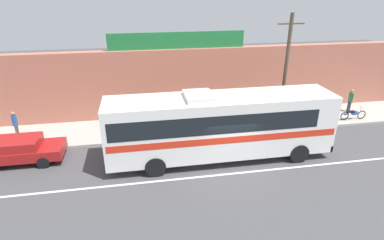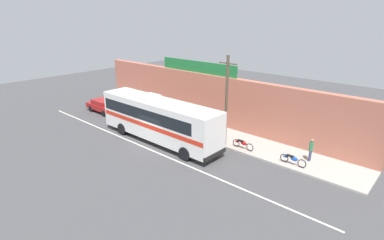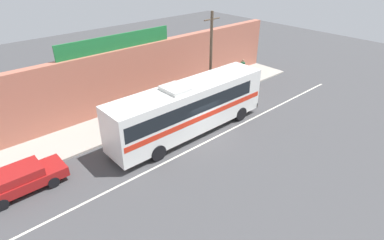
{
  "view_description": "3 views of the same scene",
  "coord_description": "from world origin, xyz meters",
  "px_view_note": "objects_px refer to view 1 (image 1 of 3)",
  "views": [
    {
      "loc": [
        -4.35,
        -13.48,
        8.78
      ],
      "look_at": [
        -1.61,
        1.98,
        1.89
      ],
      "focal_mm": 29.01,
      "sensor_mm": 36.0,
      "label": 1
    },
    {
      "loc": [
        17.59,
        -14.96,
        10.15
      ],
      "look_at": [
        2.36,
        2.06,
        2.19
      ],
      "focal_mm": 28.44,
      "sensor_mm": 36.0,
      "label": 2
    },
    {
      "loc": [
        -12.73,
        -13.34,
        11.38
      ],
      "look_at": [
        -0.5,
        0.37,
        1.28
      ],
      "focal_mm": 29.33,
      "sensor_mm": 36.0,
      "label": 3
    }
  ],
  "objects_px": {
    "utility_pole": "(285,72)",
    "pedestrian_far_right": "(15,123)",
    "motorcycle_orange": "(353,114)",
    "parked_car": "(20,150)",
    "intercity_bus": "(219,124)",
    "pedestrian_near_shop": "(351,99)",
    "motorcycle_blue": "(298,118)"
  },
  "relations": [
    {
      "from": "utility_pole",
      "to": "pedestrian_far_right",
      "type": "distance_m",
      "value": 16.62
    },
    {
      "from": "motorcycle_orange",
      "to": "parked_car",
      "type": "bearing_deg",
      "value": -175.2
    },
    {
      "from": "intercity_bus",
      "to": "pedestrian_near_shop",
      "type": "xyz_separation_m",
      "value": [
        11.09,
        4.57,
        -0.93
      ]
    },
    {
      "from": "intercity_bus",
      "to": "pedestrian_far_right",
      "type": "height_order",
      "value": "intercity_bus"
    },
    {
      "from": "intercity_bus",
      "to": "motorcycle_orange",
      "type": "bearing_deg",
      "value": 16.9
    },
    {
      "from": "intercity_bus",
      "to": "pedestrian_near_shop",
      "type": "relative_size",
      "value": 6.99
    },
    {
      "from": "utility_pole",
      "to": "pedestrian_near_shop",
      "type": "relative_size",
      "value": 4.2
    },
    {
      "from": "utility_pole",
      "to": "motorcycle_orange",
      "type": "bearing_deg",
      "value": 3.44
    },
    {
      "from": "motorcycle_blue",
      "to": "parked_car",
      "type": "bearing_deg",
      "value": -174.19
    },
    {
      "from": "pedestrian_near_shop",
      "to": "pedestrian_far_right",
      "type": "relative_size",
      "value": 0.99
    },
    {
      "from": "motorcycle_blue",
      "to": "motorcycle_orange",
      "type": "relative_size",
      "value": 0.98
    },
    {
      "from": "intercity_bus",
      "to": "parked_car",
      "type": "distance_m",
      "value": 10.64
    },
    {
      "from": "motorcycle_orange",
      "to": "pedestrian_near_shop",
      "type": "relative_size",
      "value": 1.12
    },
    {
      "from": "utility_pole",
      "to": "parked_car",
      "type": "bearing_deg",
      "value": -174.71
    },
    {
      "from": "utility_pole",
      "to": "motorcycle_blue",
      "type": "distance_m",
      "value": 3.63
    },
    {
      "from": "motorcycle_blue",
      "to": "pedestrian_far_right",
      "type": "height_order",
      "value": "pedestrian_far_right"
    },
    {
      "from": "utility_pole",
      "to": "motorcycle_orange",
      "type": "xyz_separation_m",
      "value": [
        5.59,
        0.34,
        -3.29
      ]
    },
    {
      "from": "motorcycle_blue",
      "to": "intercity_bus",
      "type": "bearing_deg",
      "value": -153.74
    },
    {
      "from": "utility_pole",
      "to": "pedestrian_far_right",
      "type": "xyz_separation_m",
      "value": [
        -16.34,
        1.39,
        -2.72
      ]
    },
    {
      "from": "intercity_bus",
      "to": "motorcycle_blue",
      "type": "relative_size",
      "value": 6.34
    },
    {
      "from": "intercity_bus",
      "to": "pedestrian_near_shop",
      "type": "height_order",
      "value": "intercity_bus"
    },
    {
      "from": "intercity_bus",
      "to": "pedestrian_far_right",
      "type": "distance_m",
      "value": 12.29
    },
    {
      "from": "motorcycle_blue",
      "to": "motorcycle_orange",
      "type": "bearing_deg",
      "value": 0.61
    },
    {
      "from": "motorcycle_orange",
      "to": "pedestrian_far_right",
      "type": "distance_m",
      "value": 21.96
    },
    {
      "from": "pedestrian_far_right",
      "to": "motorcycle_blue",
      "type": "bearing_deg",
      "value": -3.53
    },
    {
      "from": "utility_pole",
      "to": "pedestrian_near_shop",
      "type": "xyz_separation_m",
      "value": [
        6.26,
        1.74,
        -2.72
      ]
    },
    {
      "from": "motorcycle_orange",
      "to": "intercity_bus",
      "type": "bearing_deg",
      "value": -163.1
    },
    {
      "from": "motorcycle_orange",
      "to": "pedestrian_near_shop",
      "type": "height_order",
      "value": "pedestrian_near_shop"
    },
    {
      "from": "motorcycle_orange",
      "to": "pedestrian_far_right",
      "type": "height_order",
      "value": "pedestrian_far_right"
    },
    {
      "from": "intercity_bus",
      "to": "motorcycle_orange",
      "type": "height_order",
      "value": "intercity_bus"
    },
    {
      "from": "motorcycle_blue",
      "to": "pedestrian_far_right",
      "type": "relative_size",
      "value": 1.1
    },
    {
      "from": "parked_car",
      "to": "motorcycle_orange",
      "type": "bearing_deg",
      "value": 4.8
    }
  ]
}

